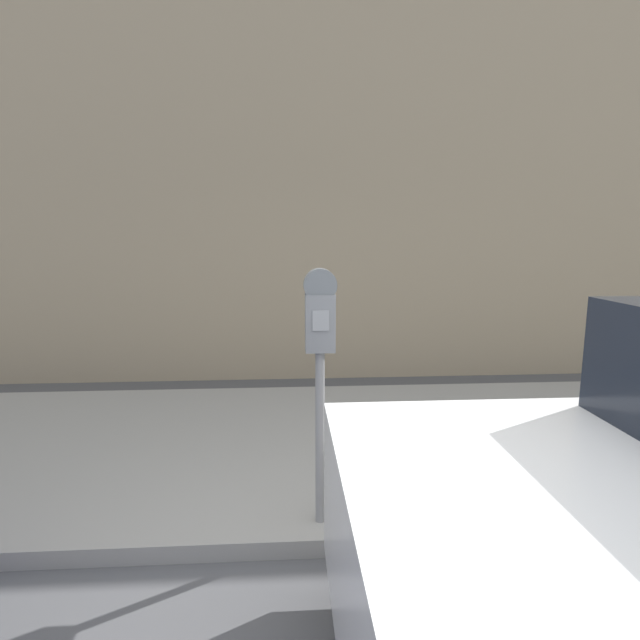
# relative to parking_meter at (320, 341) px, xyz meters

# --- Properties ---
(sidewalk) EXTENTS (24.00, 2.80, 0.11)m
(sidewalk) POSITION_rel_parking_meter_xyz_m (0.24, 1.21, -1.12)
(sidewalk) COLOR #9E9B96
(sidewalk) RESTS_ON ground_plane
(building_facade) EXTENTS (24.00, 0.30, 6.23)m
(building_facade) POSITION_rel_parking_meter_xyz_m (0.24, 3.44, 1.94)
(building_facade) COLOR tan
(building_facade) RESTS_ON ground_plane
(parking_meter) EXTENTS (0.18, 0.13, 1.47)m
(parking_meter) POSITION_rel_parking_meter_xyz_m (0.00, 0.00, 0.00)
(parking_meter) COLOR gray
(parking_meter) RESTS_ON sidewalk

